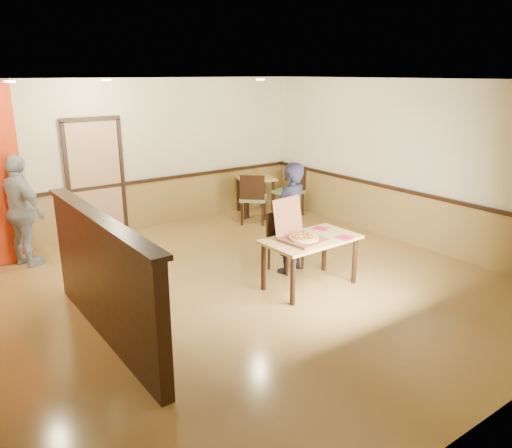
{
  "coord_description": "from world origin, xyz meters",
  "views": [
    {
      "loc": [
        -3.62,
        -5.28,
        2.89
      ],
      "look_at": [
        0.22,
        0.0,
        0.9
      ],
      "focal_mm": 35.0,
      "sensor_mm": 36.0,
      "label": 1
    }
  ],
  "objects": [
    {
      "name": "spot_a",
      "position": [
        -2.3,
        1.8,
        2.78
      ],
      "size": [
        0.14,
        0.14,
        0.02
      ],
      "primitive_type": "cylinder",
      "color": "#FFE8B2",
      "rests_on": "ceiling"
    },
    {
      "name": "wainscot_back",
      "position": [
        0.0,
        3.47,
        0.45
      ],
      "size": [
        7.0,
        0.04,
        0.9
      ],
      "primitive_type": "cube",
      "color": "olive",
      "rests_on": "floor"
    },
    {
      "name": "floor",
      "position": [
        0.0,
        0.0,
        0.0
      ],
      "size": [
        7.0,
        7.0,
        0.0
      ],
      "primitive_type": "plane",
      "color": "#A57D40",
      "rests_on": "ground"
    },
    {
      "name": "booth_partition",
      "position": [
        -2.0,
        -0.2,
        0.74
      ],
      "size": [
        0.2,
        3.1,
        1.44
      ],
      "color": "black",
      "rests_on": "floor"
    },
    {
      "name": "spot_c",
      "position": [
        1.4,
        1.5,
        2.78
      ],
      "size": [
        0.14,
        0.14,
        0.02
      ],
      "primitive_type": "cylinder",
      "color": "#FFE8B2",
      "rests_on": "ceiling"
    },
    {
      "name": "side_table",
      "position": [
        2.43,
        3.05,
        0.6
      ],
      "size": [
        0.9,
        0.9,
        0.78
      ],
      "rotation": [
        0.0,
        0.0,
        -0.28
      ],
      "color": "tan",
      "rests_on": "floor"
    },
    {
      "name": "back_door",
      "position": [
        -0.8,
        3.46,
        1.05
      ],
      "size": [
        0.9,
        0.06,
        2.1
      ],
      "primitive_type": "cube",
      "color": "tan",
      "rests_on": "wall_back"
    },
    {
      "name": "pizza_box",
      "position": [
        0.62,
        -0.48,
        0.78
      ],
      "size": [
        0.58,
        0.66,
        0.55
      ],
      "rotation": [
        0.0,
        0.0,
        0.11
      ],
      "color": "brown",
      "rests_on": "main_table"
    },
    {
      "name": "main_table",
      "position": [
        0.8,
        -0.48,
        0.61
      ],
      "size": [
        1.35,
        0.8,
        0.71
      ],
      "rotation": [
        0.0,
        0.0,
        0.03
      ],
      "color": "tan",
      "rests_on": "floor"
    },
    {
      "name": "napkin_far",
      "position": [
        1.22,
        -0.25,
        0.72
      ],
      "size": [
        0.26,
        0.26,
        0.01
      ],
      "rotation": [
        0.0,
        0.0,
        0.36
      ],
      "color": "red",
      "rests_on": "main_table"
    },
    {
      "name": "wainscot_right",
      "position": [
        3.47,
        0.0,
        0.45
      ],
      "size": [
        0.04,
        7.0,
        0.9
      ],
      "primitive_type": "cube",
      "color": "olive",
      "rests_on": "floor"
    },
    {
      "name": "napkin_near",
      "position": [
        1.19,
        -0.75,
        0.72
      ],
      "size": [
        0.24,
        0.24,
        0.01
      ],
      "rotation": [
        0.0,
        0.0,
        0.14
      ],
      "color": "red",
      "rests_on": "main_table"
    },
    {
      "name": "side_chair_left",
      "position": [
        1.93,
        2.44,
        0.55
      ],
      "size": [
        0.71,
        0.71,
        1.01
      ],
      "rotation": [
        0.0,
        0.0,
        2.39
      ],
      "color": "olive",
      "rests_on": "floor"
    },
    {
      "name": "pizza",
      "position": [
        0.62,
        -0.53,
        0.77
      ],
      "size": [
        0.42,
        0.42,
        0.03
      ],
      "primitive_type": "cylinder",
      "rotation": [
        0.0,
        0.0,
        0.05
      ],
      "color": "#E49353",
      "rests_on": "pizza_box"
    },
    {
      "name": "wall_right",
      "position": [
        3.5,
        0.0,
        1.4
      ],
      "size": [
        0.0,
        7.0,
        7.0
      ],
      "primitive_type": "plane",
      "rotation": [
        1.57,
        0.0,
        -1.57
      ],
      "color": "beige",
      "rests_on": "floor"
    },
    {
      "name": "chair_rail_back",
      "position": [
        0.0,
        3.45,
        0.92
      ],
      "size": [
        7.0,
        0.06,
        0.06
      ],
      "primitive_type": "cube",
      "color": "black",
      "rests_on": "wall_back"
    },
    {
      "name": "wall_back",
      "position": [
        0.0,
        3.5,
        1.4
      ],
      "size": [
        7.0,
        0.0,
        7.0
      ],
      "primitive_type": "plane",
      "rotation": [
        1.57,
        0.0,
        0.0
      ],
      "color": "beige",
      "rests_on": "floor"
    },
    {
      "name": "condiment",
      "position": [
        2.58,
        3.19,
        0.85
      ],
      "size": [
        0.06,
        0.06,
        0.14
      ],
      "primitive_type": "cylinder",
      "color": "brown",
      "rests_on": "side_table"
    },
    {
      "name": "passerby",
      "position": [
        -2.21,
        2.71,
        0.87
      ],
      "size": [
        0.77,
        1.1,
        1.74
      ],
      "primitive_type": "imported",
      "rotation": [
        0.0,
        0.0,
        1.95
      ],
      "color": "#95979E",
      "rests_on": "floor"
    },
    {
      "name": "spot_b",
      "position": [
        -0.8,
        2.5,
        2.78
      ],
      "size": [
        0.14,
        0.14,
        0.02
      ],
      "primitive_type": "cylinder",
      "color": "#FFE8B2",
      "rests_on": "ceiling"
    },
    {
      "name": "diner_chair",
      "position": [
        0.92,
        0.27,
        0.49
      ],
      "size": [
        0.51,
        0.51,
        0.89
      ],
      "rotation": [
        0.0,
        0.0,
        0.18
      ],
      "color": "olive",
      "rests_on": "floor"
    },
    {
      "name": "diner",
      "position": [
        0.94,
        0.13,
        0.83
      ],
      "size": [
        0.68,
        0.51,
        1.66
      ],
      "primitive_type": "imported",
      "rotation": [
        0.0,
        0.0,
        3.34
      ],
      "color": "black",
      "rests_on": "floor"
    },
    {
      "name": "side_chair_right",
      "position": [
        2.9,
        2.42,
        0.57
      ],
      "size": [
        0.61,
        0.61,
        1.04
      ],
      "rotation": [
        0.0,
        0.0,
        3.34
      ],
      "color": "olive",
      "rests_on": "floor"
    },
    {
      "name": "ceiling",
      "position": [
        0.0,
        0.0,
        2.8
      ],
      "size": [
        7.0,
        7.0,
        0.0
      ],
      "primitive_type": "plane",
      "rotation": [
        3.14,
        0.0,
        0.0
      ],
      "color": "black",
      "rests_on": "wall_back"
    },
    {
      "name": "chair_rail_right",
      "position": [
        3.45,
        0.0,
        0.92
      ],
      "size": [
        0.06,
        7.0,
        0.06
      ],
      "primitive_type": "cube",
      "color": "black",
      "rests_on": "wall_right"
    }
  ]
}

